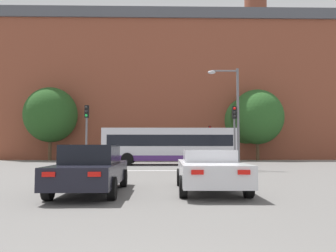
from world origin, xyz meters
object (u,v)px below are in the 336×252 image
at_px(traffic_light_far_right, 210,137).
at_px(pedestrian_waiting, 71,151).
at_px(car_roadster_right, 209,170).
at_px(traffic_light_near_right, 235,127).
at_px(street_lamp_junction, 232,107).
at_px(bus_crossing_lead, 170,145).
at_px(car_saloon_left, 92,169).
at_px(traffic_light_near_left, 86,126).

bearing_deg(traffic_light_far_right, pedestrian_waiting, 175.67).
bearing_deg(car_roadster_right, pedestrian_waiting, 116.28).
bearing_deg(pedestrian_waiting, traffic_light_near_right, 67.39).
bearing_deg(pedestrian_waiting, street_lamp_junction, 67.03).
bearing_deg(bus_crossing_lead, street_lamp_junction, -147.87).
height_order(bus_crossing_lead, street_lamp_junction, street_lamp_junction).
xyz_separation_m(car_roadster_right, street_lamp_junction, (2.99, 9.99, 3.34)).
bearing_deg(pedestrian_waiting, car_roadster_right, 47.00).
relative_size(car_saloon_left, traffic_light_near_left, 1.17).
distance_m(traffic_light_near_right, street_lamp_junction, 1.30).
relative_size(car_roadster_right, bus_crossing_lead, 0.45).
bearing_deg(street_lamp_junction, car_roadster_right, -106.63).
bearing_deg(traffic_light_far_right, street_lamp_junction, -92.09).
bearing_deg(bus_crossing_lead, car_roadster_right, -176.81).
distance_m(traffic_light_far_right, street_lamp_junction, 13.28).
relative_size(bus_crossing_lead, traffic_light_near_left, 2.64).
height_order(bus_crossing_lead, traffic_light_near_left, traffic_light_near_left).
relative_size(traffic_light_far_right, pedestrian_waiting, 2.09).
bearing_deg(street_lamp_junction, bus_crossing_lead, 122.13).
relative_size(traffic_light_near_left, traffic_light_near_right, 1.01).
xyz_separation_m(car_roadster_right, traffic_light_far_right, (3.47, 23.17, 1.81)).
height_order(car_saloon_left, traffic_light_far_right, traffic_light_far_right).
relative_size(car_saloon_left, traffic_light_far_right, 1.31).
xyz_separation_m(car_saloon_left, street_lamp_junction, (6.79, 10.36, 3.27)).
height_order(traffic_light_far_right, traffic_light_near_right, traffic_light_near_right).
bearing_deg(car_roadster_right, car_saloon_left, -173.02).
height_order(traffic_light_near_left, pedestrian_waiting, traffic_light_near_left).
height_order(traffic_light_far_right, street_lamp_junction, street_lamp_junction).
relative_size(car_roadster_right, pedestrian_waiting, 2.77).
relative_size(traffic_light_near_left, street_lamp_junction, 0.63).
height_order(car_roadster_right, traffic_light_near_right, traffic_light_near_right).
bearing_deg(car_saloon_left, car_roadster_right, 5.09).
relative_size(bus_crossing_lead, traffic_light_far_right, 2.96).
xyz_separation_m(traffic_light_far_right, street_lamp_junction, (-0.48, -13.18, 1.54)).
xyz_separation_m(traffic_light_near_left, traffic_light_near_right, (9.48, 0.02, -0.03)).
relative_size(traffic_light_near_right, street_lamp_junction, 0.62).
bearing_deg(car_roadster_right, traffic_light_near_left, 123.84).
bearing_deg(street_lamp_junction, traffic_light_far_right, 87.91).
bearing_deg(car_roadster_right, traffic_light_far_right, 82.90).
distance_m(bus_crossing_lead, traffic_light_far_right, 8.29).
xyz_separation_m(bus_crossing_lead, traffic_light_near_right, (4.02, -6.14, 1.15)).
xyz_separation_m(car_saloon_left, traffic_light_far_right, (7.28, 23.54, 1.73)).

